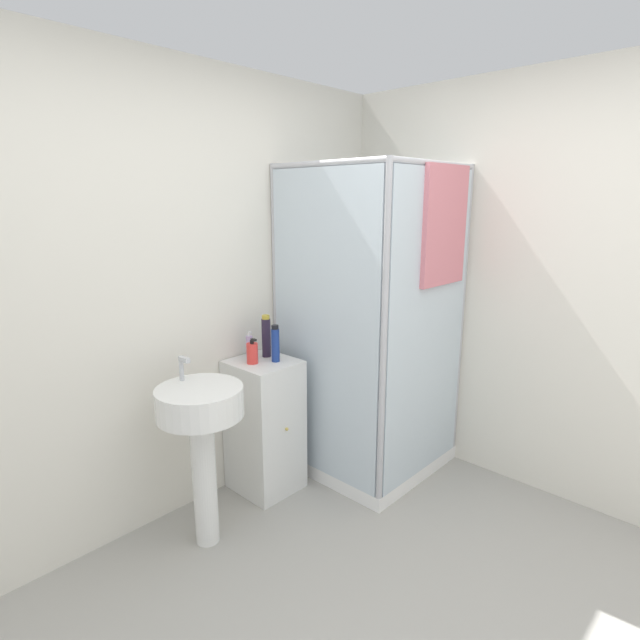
{
  "coord_description": "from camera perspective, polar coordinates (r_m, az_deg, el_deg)",
  "views": [
    {
      "loc": [
        -1.32,
        -0.72,
        1.78
      ],
      "look_at": [
        0.64,
        1.12,
        1.12
      ],
      "focal_mm": 28.0,
      "sensor_mm": 36.0,
      "label": 1
    }
  ],
  "objects": [
    {
      "name": "sink",
      "position": [
        2.64,
        -13.43,
        -11.52
      ],
      "size": [
        0.44,
        0.44,
        1.0
      ],
      "color": "white",
      "rests_on": "ground_plane"
    },
    {
      "name": "wall_back",
      "position": [
        2.81,
        -17.9,
        2.14
      ],
      "size": [
        6.4,
        0.06,
        2.5
      ],
      "primitive_type": "cube",
      "color": "silver",
      "rests_on": "ground_plane"
    },
    {
      "name": "wall_right",
      "position": [
        3.15,
        29.32,
        2.23
      ],
      "size": [
        0.06,
        6.4,
        2.5
      ],
      "primitive_type": "cube",
      "color": "silver",
      "rests_on": "ground_plane"
    },
    {
      "name": "lotion_bottle_white",
      "position": [
        3.05,
        -8.06,
        -3.06
      ],
      "size": [
        0.04,
        0.04,
        0.17
      ],
      "color": "#B299C6",
      "rests_on": "vanity_cabinet"
    },
    {
      "name": "shampoo_bottle_tall_black",
      "position": [
        3.06,
        -6.16,
        -1.88
      ],
      "size": [
        0.05,
        0.05,
        0.26
      ],
      "color": "#281E33",
      "rests_on": "vanity_cabinet"
    },
    {
      "name": "vanity_cabinet",
      "position": [
        3.17,
        -6.35,
        -11.88
      ],
      "size": [
        0.36,
        0.4,
        0.84
      ],
      "color": "silver",
      "rests_on": "ground_plane"
    },
    {
      "name": "soap_dispenser",
      "position": [
        2.96,
        -7.75,
        -3.75
      ],
      "size": [
        0.07,
        0.07,
        0.15
      ],
      "color": "red",
      "rests_on": "vanity_cabinet"
    },
    {
      "name": "shower_enclosure",
      "position": [
        3.33,
        6.13,
        -7.79
      ],
      "size": [
        0.9,
        0.93,
        1.99
      ],
      "color": "white",
      "rests_on": "ground_plane"
    },
    {
      "name": "shampoo_bottle_blue",
      "position": [
        2.97,
        -5.13,
        -2.73
      ],
      "size": [
        0.05,
        0.05,
        0.22
      ],
      "color": "navy",
      "rests_on": "vanity_cabinet"
    }
  ]
}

